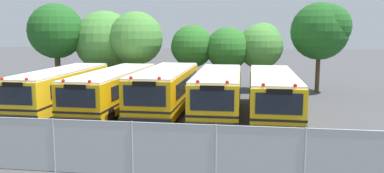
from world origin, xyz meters
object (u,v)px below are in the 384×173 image
Objects in this scene: tree_4 at (226,49)px; tree_6 at (322,30)px; tree_5 at (261,45)px; school_bus_4 at (272,93)px; tree_3 at (191,47)px; school_bus_0 at (61,87)px; school_bus_1 at (115,88)px; school_bus_2 at (166,89)px; tree_1 at (106,40)px; tree_2 at (135,39)px; school_bus_3 at (218,91)px; tree_0 at (55,32)px.

tree_4 is 7.58m from tree_6.
tree_5 is at bearing 13.39° from tree_4.
tree_3 reaches higher than school_bus_4.
tree_4 is at bearing -139.44° from school_bus_0.
school_bus_2 reaches higher than school_bus_1.
tree_5 reaches higher than tree_3.
tree_1 is at bearing -178.49° from tree_5.
school_bus_4 is 13.50m from tree_2.
tree_6 is (10.46, 8.91, 3.48)m from school_bus_2.
school_bus_3 is at bearing 178.12° from school_bus_0.
tree_3 is at bearing -129.33° from school_bus_0.
tree_6 is (17.40, 0.29, 0.84)m from tree_1.
school_bus_4 is 10.73m from tree_3.
school_bus_0 is 1.97× the size of tree_4.
tree_4 is (2.81, -0.10, -0.16)m from tree_3.
school_bus_3 is at bearing -71.48° from tree_3.
tree_0 is (-16.84, 7.17, 3.36)m from school_bus_4.
tree_0 reaches higher than school_bus_2.
tree_6 reaches higher than tree_5.
tree_1 reaches higher than tree_5.
school_bus_3 reaches higher than school_bus_0.
tree_4 is (-0.12, 8.66, 2.01)m from school_bus_3.
school_bus_2 is 1.82× the size of tree_3.
tree_0 reaches higher than school_bus_4.
tree_1 is 1.22× the size of tree_3.
tree_2 is 14.69m from tree_6.
school_bus_0 is at bearing -60.72° from tree_0.
tree_1 is (-10.13, 8.98, 2.68)m from school_bus_3.
tree_5 reaches higher than school_bus_1.
tree_3 is (3.47, 8.31, 2.21)m from school_bus_1.
tree_1 is at bearing -42.68° from school_bus_3.
school_bus_0 is at bearing -0.16° from school_bus_4.
tree_0 reaches higher than tree_1.
tree_0 is 4.05m from tree_1.
tree_1 reaches higher than school_bus_2.
tree_5 is at bearing -107.00° from school_bus_3.
school_bus_0 is at bearing -152.15° from tree_6.
school_bus_3 is 3.08m from school_bus_4.
school_bus_2 is 3.20m from school_bus_3.
tree_5 is at bearing 179.46° from tree_6.
school_bus_4 is at bearing -178.49° from school_bus_3.
tree_5 is at bearing -134.91° from school_bus_1.
tree_1 is 1.02× the size of tree_2.
school_bus_1 is at bearing -127.46° from tree_4.
tree_3 is at bearing -174.28° from tree_5.
school_bus_3 reaches higher than school_bus_1.
school_bus_1 is 9.69m from tree_1.
tree_4 is at bearing -166.61° from tree_5.
school_bus_1 is at bearing -1.55° from school_bus_2.
school_bus_2 is at bearing -110.24° from tree_4.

